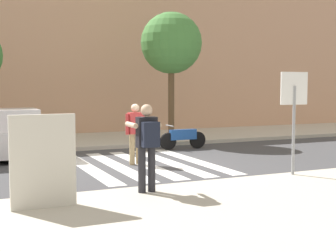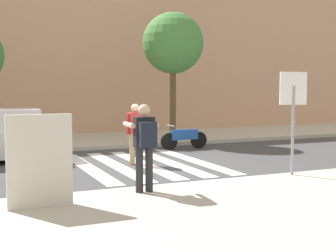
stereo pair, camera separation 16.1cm
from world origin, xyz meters
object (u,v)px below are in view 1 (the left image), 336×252
Objects in this scene: stop_sign at (294,100)px; street_tree_center at (171,44)px; photographer_with_backpack at (147,140)px; motorcycle at (183,138)px; advertising_board at (43,161)px; pedestrian_crossing at (135,130)px.

street_tree_center is at bearing 86.10° from stop_sign.
photographer_with_backpack is 7.52m from motorcycle.
motorcycle is at bearing 58.58° from photographer_with_backpack.
advertising_board is at bearing -131.43° from motorcycle.
street_tree_center reaches higher than motorcycle.
street_tree_center is 11.25m from advertising_board.
street_tree_center is at bearing 76.80° from motorcycle.
stop_sign is 1.50× the size of advertising_board.
pedestrian_crossing is at bearing -125.40° from street_tree_center.
street_tree_center reaches higher than photographer_with_backpack.
stop_sign is 8.32m from street_tree_center.
stop_sign is 3.91m from photographer_with_backpack.
street_tree_center is (0.48, 2.03, 3.47)m from motorcycle.
stop_sign is at bearing 6.78° from advertising_board.
street_tree_center is (0.55, 8.06, 2.00)m from stop_sign.
motorcycle is (2.68, 2.41, -0.56)m from pedestrian_crossing.
pedestrian_crossing is (1.22, 3.97, -0.19)m from photographer_with_backpack.
pedestrian_crossing is 0.35× the size of street_tree_center.
motorcycle is (3.90, 6.38, -0.75)m from photographer_with_backpack.
photographer_with_backpack is 0.35× the size of street_tree_center.
advertising_board is at bearing -170.32° from photographer_with_backpack.
pedestrian_crossing is 6.18m from street_tree_center.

